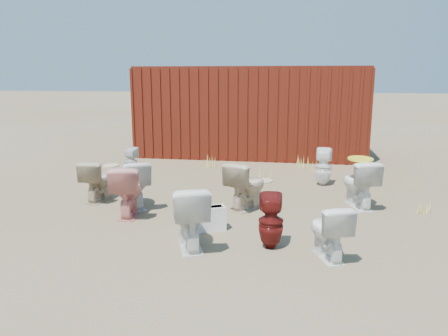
% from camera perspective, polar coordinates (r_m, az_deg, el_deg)
% --- Properties ---
extents(ground, '(100.00, 100.00, 0.00)m').
position_cam_1_polar(ground, '(7.38, -0.78, -5.15)').
color(ground, brown).
rests_on(ground, ground).
extents(shipping_container, '(6.00, 2.40, 2.40)m').
position_cam_1_polar(shipping_container, '(12.24, 3.60, 7.43)').
color(shipping_container, '#50180D').
rests_on(shipping_container, ground).
extents(toilet_front_a, '(0.78, 0.91, 0.81)m').
position_cam_1_polar(toilet_front_a, '(7.44, -11.54, -2.01)').
color(toilet_front_a, silver).
rests_on(toilet_front_a, ground).
extents(toilet_front_pink, '(0.60, 0.87, 0.81)m').
position_cam_1_polar(toilet_front_pink, '(7.02, -12.47, -2.88)').
color(toilet_front_pink, pink).
rests_on(toilet_front_pink, ground).
extents(toilet_front_c, '(0.73, 0.93, 0.83)m').
position_cam_1_polar(toilet_front_c, '(5.61, -4.58, -6.30)').
color(toilet_front_c, white).
rests_on(toilet_front_c, ground).
extents(toilet_front_maroon, '(0.35, 0.36, 0.71)m').
position_cam_1_polar(toilet_front_maroon, '(5.63, 6.14, -6.94)').
color(toilet_front_maroon, '#5F1310').
rests_on(toilet_front_maroon, ground).
extents(toilet_front_e, '(0.59, 0.77, 0.69)m').
position_cam_1_polar(toilet_front_e, '(5.45, 13.48, -7.97)').
color(toilet_front_e, white).
rests_on(toilet_front_e, ground).
extents(toilet_back_a, '(0.31, 0.32, 0.64)m').
position_cam_1_polar(toilet_back_a, '(9.73, -12.06, 0.76)').
color(toilet_back_a, silver).
rests_on(toilet_back_a, ground).
extents(toilet_back_beige_left, '(0.42, 0.72, 0.73)m').
position_cam_1_polar(toilet_back_beige_left, '(7.99, -16.18, -1.57)').
color(toilet_back_beige_left, '#BEAC8B').
rests_on(toilet_back_beige_left, ground).
extents(toilet_back_beige_right, '(0.77, 0.90, 0.80)m').
position_cam_1_polar(toilet_back_beige_right, '(7.21, 2.97, -2.27)').
color(toilet_back_beige_right, beige).
rests_on(toilet_back_beige_right, ground).
extents(toilet_back_yellowlid, '(0.67, 0.90, 0.81)m').
position_cam_1_polar(toilet_back_yellowlid, '(7.63, 17.20, -1.95)').
color(toilet_back_yellowlid, white).
rests_on(toilet_back_yellowlid, ground).
extents(toilet_back_e, '(0.37, 0.37, 0.75)m').
position_cam_1_polar(toilet_back_e, '(8.98, 12.85, 0.15)').
color(toilet_back_e, white).
rests_on(toilet_back_e, ground).
extents(yellow_lid, '(0.41, 0.51, 0.02)m').
position_cam_1_polar(yellow_lid, '(7.54, 17.40, 1.14)').
color(yellow_lid, yellow).
rests_on(yellow_lid, toilet_back_yellowlid).
extents(loose_tank, '(0.54, 0.40, 0.35)m').
position_cam_1_polar(loose_tank, '(6.26, -2.14, -6.64)').
color(loose_tank, white).
rests_on(loose_tank, ground).
extents(loose_lid_near, '(0.51, 0.59, 0.02)m').
position_cam_1_polar(loose_lid_near, '(9.16, 5.16, -1.69)').
color(loose_lid_near, '#C1AD8C').
rests_on(loose_lid_near, ground).
extents(loose_lid_far, '(0.39, 0.49, 0.02)m').
position_cam_1_polar(loose_lid_far, '(11.03, -14.55, 0.32)').
color(loose_lid_far, beige).
rests_on(loose_lid_far, ground).
extents(weed_clump_a, '(0.36, 0.36, 0.30)m').
position_cam_1_polar(weed_clump_a, '(10.50, -11.84, 0.63)').
color(weed_clump_a, '#CCC751').
rests_on(weed_clump_a, ground).
extents(weed_clump_b, '(0.32, 0.32, 0.29)m').
position_cam_1_polar(weed_clump_b, '(9.39, 5.40, -0.52)').
color(weed_clump_b, '#CCC751').
rests_on(weed_clump_b, ground).
extents(weed_clump_c, '(0.36, 0.36, 0.31)m').
position_cam_1_polar(weed_clump_c, '(10.22, 11.87, 0.35)').
color(weed_clump_c, '#CCC751').
rests_on(weed_clump_c, ground).
extents(weed_clump_d, '(0.30, 0.30, 0.28)m').
position_cam_1_polar(weed_clump_d, '(10.49, -1.73, 0.84)').
color(weed_clump_d, '#CCC751').
rests_on(weed_clump_d, ground).
extents(weed_clump_e, '(0.34, 0.34, 0.29)m').
position_cam_1_polar(weed_clump_e, '(10.63, 10.13, 0.81)').
color(weed_clump_e, '#CCC751').
rests_on(weed_clump_e, ground).
extents(weed_clump_f, '(0.28, 0.28, 0.26)m').
position_cam_1_polar(weed_clump_f, '(7.78, 24.75, -4.38)').
color(weed_clump_f, '#CCC751').
rests_on(weed_clump_f, ground).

